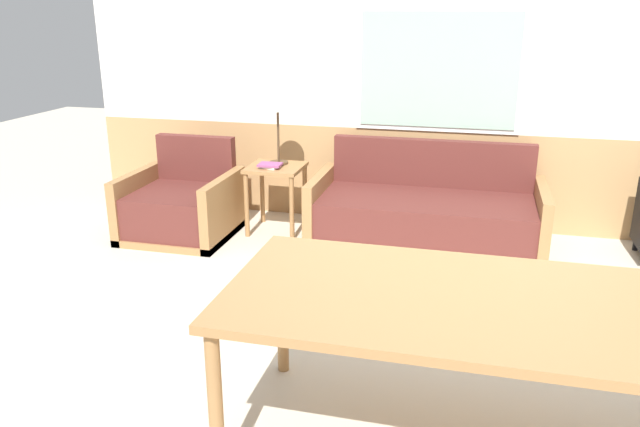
{
  "coord_description": "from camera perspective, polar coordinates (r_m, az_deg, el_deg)",
  "views": [
    {
      "loc": [
        -0.03,
        -2.83,
        1.86
      ],
      "look_at": [
        -1.03,
        1.1,
        0.53
      ],
      "focal_mm": 35.0,
      "sensor_mm": 36.0,
      "label": 1
    }
  ],
  "objects": [
    {
      "name": "side_table",
      "position": [
        5.38,
        -4.05,
        3.12
      ],
      "size": [
        0.46,
        0.46,
        0.59
      ],
      "color": "#9E7042",
      "rests_on": "ground_plane"
    },
    {
      "name": "ground_plane",
      "position": [
        3.39,
        12.86,
        -15.67
      ],
      "size": [
        16.0,
        16.0,
        0.0
      ],
      "primitive_type": "plane",
      "color": "beige"
    },
    {
      "name": "book_stack",
      "position": [
        5.28,
        -4.59,
        4.4
      ],
      "size": [
        0.19,
        0.15,
        0.04
      ],
      "color": "white",
      "rests_on": "side_table"
    },
    {
      "name": "armchair",
      "position": [
        5.46,
        -12.54,
        0.54
      ],
      "size": [
        0.87,
        0.83,
        0.8
      ],
      "rotation": [
        0.0,
        0.0,
        0.27
      ],
      "color": "#9E7042",
      "rests_on": "ground_plane"
    },
    {
      "name": "table_lamp",
      "position": [
        5.32,
        -3.9,
        9.91
      ],
      "size": [
        0.26,
        0.26,
        0.62
      ],
      "color": "#4C3823",
      "rests_on": "side_table"
    },
    {
      "name": "couch",
      "position": [
        5.17,
        9.65,
        -0.24
      ],
      "size": [
        1.85,
        0.86,
        0.81
      ],
      "color": "#9E7042",
      "rests_on": "ground_plane"
    },
    {
      "name": "wall_back",
      "position": [
        5.48,
        14.73,
        12.29
      ],
      "size": [
        7.2,
        0.09,
        2.7
      ],
      "color": "tan",
      "rests_on": "ground_plane"
    },
    {
      "name": "dining_table",
      "position": [
        2.65,
        14.06,
        -8.75
      ],
      "size": [
        2.06,
        0.99,
        0.75
      ],
      "color": "#9E7042",
      "rests_on": "ground_plane"
    }
  ]
}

